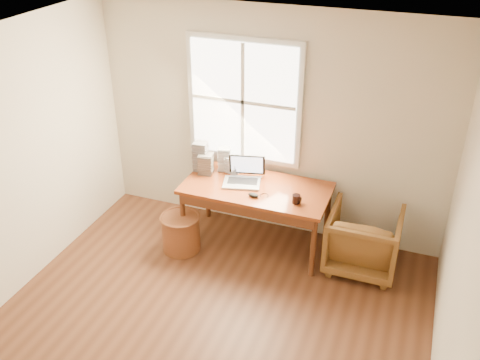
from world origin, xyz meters
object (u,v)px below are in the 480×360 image
object	(u,v)px
desk	(256,188)
wicker_stool	(181,233)
armchair	(363,240)
cd_stack_a	(225,159)
coffee_mug	(296,199)
laptop	(242,171)

from	to	relation	value
desk	wicker_stool	distance (m)	0.99
armchair	desk	bearing A→B (deg)	0.02
armchair	cd_stack_a	world-z (taller)	cd_stack_a
wicker_stool	coffee_mug	size ratio (longest dim) A/B	4.48
coffee_mug	cd_stack_a	xyz separation A→B (m)	(-0.96, 0.42, 0.09)
armchair	coffee_mug	distance (m)	0.86
laptop	cd_stack_a	size ratio (longest dim) A/B	1.67
laptop	cd_stack_a	xyz separation A→B (m)	(-0.30, 0.24, -0.03)
wicker_stool	cd_stack_a	size ratio (longest dim) A/B	1.51
desk	laptop	bearing A→B (deg)	179.95
armchair	coffee_mug	world-z (taller)	coffee_mug
wicker_stool	armchair	bearing A→B (deg)	11.30
desk	wicker_stool	xyz separation A→B (m)	(-0.75, -0.39, -0.52)
desk	coffee_mug	distance (m)	0.53
laptop	coffee_mug	size ratio (longest dim) A/B	4.94
coffee_mug	cd_stack_a	world-z (taller)	cd_stack_a
desk	laptop	size ratio (longest dim) A/B	3.44
desk	coffee_mug	bearing A→B (deg)	-19.77
laptop	desk	bearing A→B (deg)	-14.09
desk	laptop	distance (m)	0.25
wicker_stool	coffee_mug	world-z (taller)	coffee_mug
desk	armchair	size ratio (longest dim) A/B	2.12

